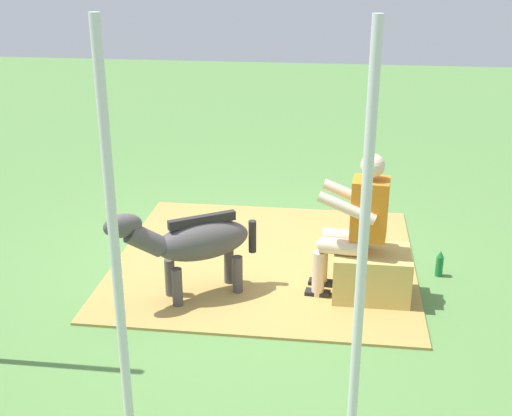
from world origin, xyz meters
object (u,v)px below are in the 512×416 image
(hay_bale, at_px, (371,275))
(soda_bottle, at_px, (440,264))
(tent_pole_mid, at_px, (115,248))
(tent_pole_left, at_px, (363,253))
(person_seated, at_px, (356,220))
(pony_standing, at_px, (193,242))

(hay_bale, bearing_deg, soda_bottle, -142.91)
(soda_bottle, xyz_separation_m, tent_pole_mid, (2.23, 2.46, 1.17))
(soda_bottle, height_order, tent_pole_left, tent_pole_left)
(soda_bottle, xyz_separation_m, tent_pole_left, (0.83, 2.35, 1.17))
(hay_bale, height_order, soda_bottle, hay_bale)
(soda_bottle, bearing_deg, tent_pole_mid, 47.75)
(hay_bale, height_order, tent_pole_left, tent_pole_left)
(hay_bale, xyz_separation_m, person_seated, (0.16, -0.01, 0.50))
(hay_bale, xyz_separation_m, pony_standing, (1.53, 0.20, 0.31))
(pony_standing, distance_m, tent_pole_left, 2.27)
(tent_pole_mid, bearing_deg, soda_bottle, -132.25)
(person_seated, height_order, tent_pole_left, tent_pole_left)
(person_seated, bearing_deg, pony_standing, 8.82)
(soda_bottle, bearing_deg, tent_pole_left, 70.48)
(person_seated, bearing_deg, hay_bale, 175.85)
(pony_standing, bearing_deg, tent_pole_mid, 88.62)
(hay_bale, distance_m, soda_bottle, 0.83)
(tent_pole_mid, bearing_deg, pony_standing, -91.38)
(hay_bale, bearing_deg, pony_standing, 7.48)
(pony_standing, relative_size, tent_pole_left, 0.46)
(person_seated, distance_m, pony_standing, 1.40)
(hay_bale, bearing_deg, person_seated, -4.15)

